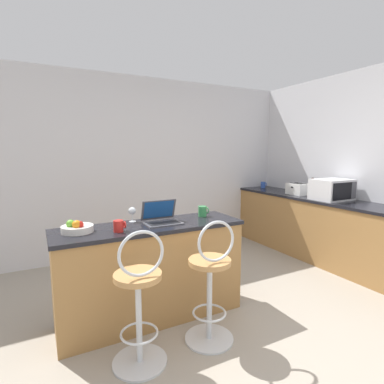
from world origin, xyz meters
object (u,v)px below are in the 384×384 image
object	(u,v)px
microwave	(332,189)
toaster	(298,189)
fruit_bowl	(77,228)
pepper_mill	(312,186)
mug_red	(119,226)
mug_green	(203,211)
wine_glass_short	(132,212)
bar_stool_far	(211,285)
mug_blue	(263,185)
laptop	(161,217)
bar_stool_near	(139,302)

from	to	relation	value
microwave	toaster	xyz separation A→B (m)	(-0.03, 0.57, -0.05)
fruit_bowl	pepper_mill	bearing A→B (deg)	10.77
microwave	mug_red	distance (m)	2.97
fruit_bowl	mug_green	bearing A→B (deg)	2.19
wine_glass_short	bar_stool_far	bearing A→B (deg)	-61.32
toaster	mug_blue	distance (m)	0.89
toaster	pepper_mill	size ratio (longest dim) A/B	1.17
mug_blue	mug_red	size ratio (longest dim) A/B	1.06
mug_green	mug_red	world-z (taller)	mug_green
laptop	mug_red	distance (m)	0.44
bar_stool_near	mug_red	size ratio (longest dim) A/B	10.31
bar_stool_far	bar_stool_near	bearing A→B (deg)	180.00
toaster	fruit_bowl	distance (m)	3.31
mug_blue	mug_green	world-z (taller)	same
mug_red	mug_green	bearing A→B (deg)	11.47
mug_blue	mug_red	world-z (taller)	mug_blue
microwave	mug_blue	xyz separation A→B (m)	(0.06, 1.45, -0.09)
microwave	pepper_mill	size ratio (longest dim) A/B	2.06
wine_glass_short	mug_green	world-z (taller)	wine_glass_short
bar_stool_near	mug_red	distance (m)	0.64
mug_red	mug_blue	bearing A→B (deg)	29.71
bar_stool_near	mug_green	xyz separation A→B (m)	(0.88, 0.64, 0.45)
laptop	mug_green	distance (m)	0.47
microwave	bar_stool_near	bearing A→B (deg)	-165.99
fruit_bowl	bar_stool_near	bearing A→B (deg)	-61.70
mug_green	pepper_mill	distance (m)	2.38
laptop	mug_blue	distance (m)	3.04
toaster	fruit_bowl	bearing A→B (deg)	-167.74
pepper_mill	mug_red	xyz separation A→B (m)	(-3.19, -0.80, -0.07)
bar_stool_near	mug_green	bearing A→B (deg)	36.16
pepper_mill	toaster	bearing A→B (deg)	171.71
wine_glass_short	mug_red	distance (m)	0.35
bar_stool_far	fruit_bowl	distance (m)	1.17
laptop	mug_green	world-z (taller)	laptop
bar_stool_far	fruit_bowl	world-z (taller)	bar_stool_far
mug_green	laptop	bearing A→B (deg)	-173.00
laptop	wine_glass_short	xyz separation A→B (m)	(-0.23, 0.16, 0.05)
pepper_mill	mug_green	bearing A→B (deg)	-164.90
wine_glass_short	mug_green	size ratio (longest dim) A/B	1.34
toaster	microwave	bearing A→B (deg)	-87.18
wine_glass_short	fruit_bowl	bearing A→B (deg)	-163.83
toaster	pepper_mill	world-z (taller)	pepper_mill
mug_blue	mug_green	xyz separation A→B (m)	(-2.12, -1.54, 0.00)
toaster	wine_glass_short	world-z (taller)	toaster
microwave	wine_glass_short	world-z (taller)	microwave
bar_stool_far	mug_red	distance (m)	0.88
mug_green	mug_red	xyz separation A→B (m)	(-0.89, -0.18, -0.01)
bar_stool_near	laptop	distance (m)	0.85
fruit_bowl	pepper_mill	distance (m)	3.56
mug_green	wine_glass_short	bearing A→B (deg)	171.81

